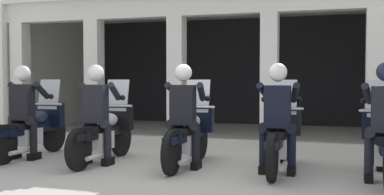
{
  "coord_description": "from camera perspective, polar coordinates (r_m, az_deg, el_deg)",
  "views": [
    {
      "loc": [
        2.28,
        -6.96,
        1.37
      ],
      "look_at": [
        0.0,
        0.19,
        1.06
      ],
      "focal_mm": 44.05,
      "sensor_mm": 36.0,
      "label": 1
    }
  ],
  "objects": [
    {
      "name": "police_officer_right",
      "position": [
        6.8,
        10.35,
        -1.33
      ],
      "size": [
        0.63,
        0.61,
        1.58
      ],
      "rotation": [
        0.0,
        0.0,
        0.07
      ],
      "color": "black",
      "rests_on": "ground"
    },
    {
      "name": "police_officer_left",
      "position": [
        7.59,
        -11.5,
        -0.96
      ],
      "size": [
        0.63,
        0.61,
        1.58
      ],
      "rotation": [
        0.0,
        0.0,
        -0.0
      ],
      "color": "black",
      "rests_on": "ground"
    },
    {
      "name": "station_building",
      "position": [
        12.5,
        6.32,
        5.78
      ],
      "size": [
        11.37,
        4.79,
        3.32
      ],
      "color": "black",
      "rests_on": "ground"
    },
    {
      "name": "motorcycle_left",
      "position": [
        7.87,
        -10.45,
        -4.04
      ],
      "size": [
        0.62,
        2.04,
        1.35
      ],
      "rotation": [
        0.0,
        0.0,
        -0.0
      ],
      "color": "black",
      "rests_on": "ground"
    },
    {
      "name": "kerb_strip",
      "position": [
        9.74,
        2.88,
        -5.39
      ],
      "size": [
        10.87,
        0.24,
        0.12
      ],
      "primitive_type": "cube",
      "color": "#B7B5AD",
      "rests_on": "ground"
    },
    {
      "name": "motorcycle_right",
      "position": [
        7.12,
        10.63,
        -4.71
      ],
      "size": [
        0.62,
        2.04,
        1.35
      ],
      "rotation": [
        0.0,
        0.0,
        0.07
      ],
      "color": "black",
      "rests_on": "ground"
    },
    {
      "name": "motorcycle_center",
      "position": [
        7.43,
        -0.3,
        -4.38
      ],
      "size": [
        0.62,
        2.04,
        1.35
      ],
      "rotation": [
        0.0,
        0.0,
        0.08
      ],
      "color": "black",
      "rests_on": "ground"
    },
    {
      "name": "police_officer_center",
      "position": [
        7.12,
        -1.02,
        -1.13
      ],
      "size": [
        0.63,
        0.61,
        1.58
      ],
      "rotation": [
        0.0,
        0.0,
        0.08
      ],
      "color": "black",
      "rests_on": "ground"
    },
    {
      "name": "motorcycle_far_left",
      "position": [
        8.68,
        -18.53,
        -3.53
      ],
      "size": [
        0.62,
        2.04,
        1.35
      ],
      "rotation": [
        0.0,
        0.0,
        0.13
      ],
      "color": "black",
      "rests_on": "ground"
    },
    {
      "name": "police_officer_far_left",
      "position": [
        8.42,
        -19.72,
        -0.73
      ],
      "size": [
        0.63,
        0.61,
        1.58
      ],
      "rotation": [
        0.0,
        0.0,
        0.13
      ],
      "color": "black",
      "rests_on": "ground"
    },
    {
      "name": "ground_plane",
      "position": [
        10.31,
        4.78,
        -5.3
      ],
      "size": [
        80.0,
        80.0,
        0.0
      ],
      "primitive_type": "plane",
      "color": "#A8A59E"
    },
    {
      "name": "motorcycle_far_right",
      "position": [
        6.95,
        22.18,
        -5.02
      ],
      "size": [
        0.62,
        2.04,
        1.35
      ],
      "rotation": [
        0.0,
        0.0,
        0.19
      ],
      "color": "black",
      "rests_on": "ground"
    }
  ]
}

